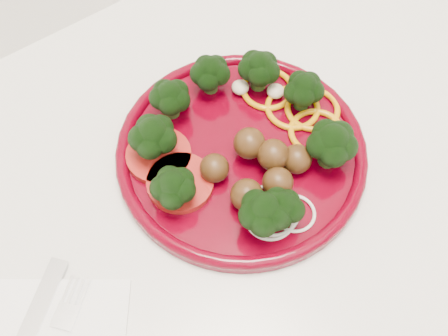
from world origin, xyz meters
TOP-DOWN VIEW (x-y plane):
  - plate at (0.18, 1.72)m, footprint 0.26×0.26m

SIDE VIEW (x-z plane):
  - plate at x=0.18m, z-range 0.89..0.95m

